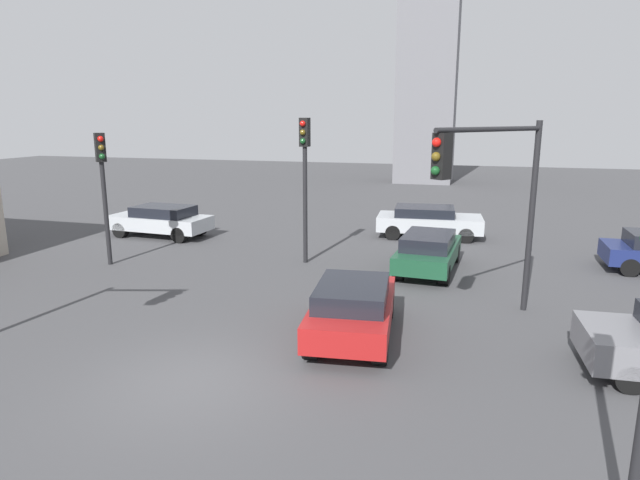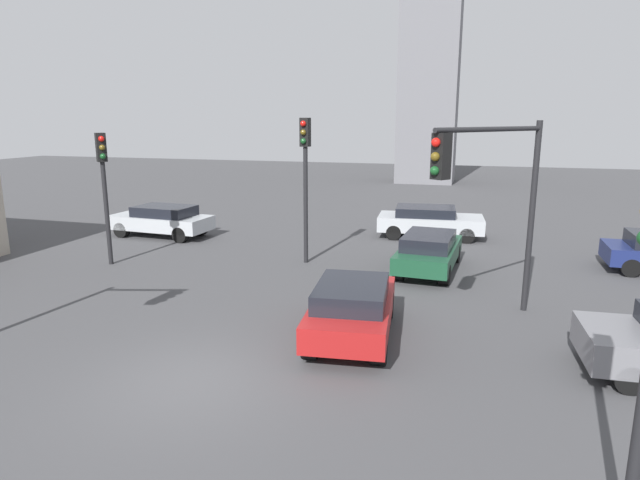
# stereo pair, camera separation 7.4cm
# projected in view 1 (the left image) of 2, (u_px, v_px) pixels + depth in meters

# --- Properties ---
(ground_plane) EXTENTS (109.60, 109.60, 0.00)m
(ground_plane) POSITION_uv_depth(u_px,v_px,m) (192.00, 382.00, 10.96)
(ground_plane) COLOR #424244
(traffic_light_0) EXTENTS (2.54, 3.62, 5.18)m
(traffic_light_0) POSITION_uv_depth(u_px,v_px,m) (492.00, 180.00, 13.05)
(traffic_light_0) COLOR black
(traffic_light_0) RESTS_ON ground_plane
(traffic_light_3) EXTENTS (0.47, 0.46, 4.74)m
(traffic_light_3) POSITION_uv_depth(u_px,v_px,m) (103.00, 174.00, 19.07)
(traffic_light_3) COLOR black
(traffic_light_3) RESTS_ON ground_plane
(traffic_light_4) EXTENTS (0.34, 0.47, 5.25)m
(traffic_light_4) POSITION_uv_depth(u_px,v_px,m) (305.00, 163.00, 19.25)
(traffic_light_4) COLOR black
(traffic_light_4) RESTS_ON ground_plane
(car_2) EXTENTS (2.29, 4.36, 1.40)m
(car_2) POSITION_uv_depth(u_px,v_px,m) (353.00, 307.00, 13.08)
(car_2) COLOR maroon
(car_2) RESTS_ON ground_plane
(car_3) EXTENTS (2.08, 4.46, 1.36)m
(car_3) POSITION_uv_depth(u_px,v_px,m) (428.00, 251.00, 18.77)
(car_3) COLOR #19472D
(car_3) RESTS_ON ground_plane
(car_4) EXTENTS (4.73, 2.44, 1.38)m
(car_4) POSITION_uv_depth(u_px,v_px,m) (428.00, 221.00, 24.21)
(car_4) COLOR #ADB2B7
(car_4) RESTS_ON ground_plane
(car_5) EXTENTS (4.64, 2.18, 1.40)m
(car_5) POSITION_uv_depth(u_px,v_px,m) (161.00, 220.00, 24.29)
(car_5) COLOR #ADB2B7
(car_5) RESTS_ON ground_plane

